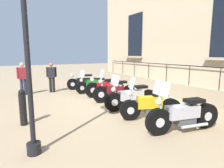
{
  "coord_description": "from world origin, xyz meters",
  "views": [
    {
      "loc": [
        4.23,
        6.68,
        2.04
      ],
      "look_at": [
        0.49,
        0.0,
        0.8
      ],
      "focal_mm": 29.97,
      "sensor_mm": 36.0,
      "label": 1
    }
  ],
  "objects": [
    {
      "name": "pedestrian_walking",
      "position": [
        3.61,
        -3.42,
        0.92
      ],
      "size": [
        0.53,
        0.26,
        1.63
      ],
      "color": "#23283D",
      "rests_on": "ground_plane"
    },
    {
      "name": "motorcycle_maroon",
      "position": [
        0.3,
        -0.06,
        0.47
      ],
      "size": [
        1.98,
        0.77,
        1.41
      ],
      "color": "black",
      "rests_on": "ground_plane"
    },
    {
      "name": "ground_plane",
      "position": [
        0.0,
        0.0,
        0.0
      ],
      "size": [
        60.0,
        60.0,
        0.0
      ],
      "primitive_type": "plane",
      "color": "tan"
    },
    {
      "name": "motorcycle_black",
      "position": [
        0.42,
        -3.46,
        0.4
      ],
      "size": [
        1.94,
        0.83,
        1.04
      ],
      "color": "black",
      "rests_on": "ground_plane"
    },
    {
      "name": "motorcycle_silver",
      "position": [
        0.29,
        3.47,
        0.44
      ],
      "size": [
        2.19,
        0.84,
        1.37
      ],
      "color": "black",
      "rests_on": "ground_plane"
    },
    {
      "name": "pedestrian_standing",
      "position": [
        2.22,
        -3.49,
        0.88
      ],
      "size": [
        0.51,
        0.31,
        1.58
      ],
      "color": "black",
      "rests_on": "ground_plane"
    },
    {
      "name": "building_facade",
      "position": [
        -2.98,
        -0.0,
        4.08
      ],
      "size": [
        0.82,
        12.73,
        8.39
      ],
      "color": "#C6B28E",
      "rests_on": "ground_plane"
    },
    {
      "name": "bollard",
      "position": [
        3.93,
        0.92,
        0.53
      ],
      "size": [
        0.2,
        0.2,
        1.06
      ],
      "color": "black",
      "rests_on": "ground_plane"
    },
    {
      "name": "motorcycle_red",
      "position": [
        0.2,
        -1.21,
        0.43
      ],
      "size": [
        1.98,
        0.67,
        1.05
      ],
      "color": "black",
      "rests_on": "ground_plane"
    },
    {
      "name": "motorcycle_yellow",
      "position": [
        0.42,
        2.32,
        0.42
      ],
      "size": [
        1.89,
        0.9,
        1.36
      ],
      "color": "black",
      "rests_on": "ground_plane"
    },
    {
      "name": "motorcycle_green",
      "position": [
        0.32,
        -2.25,
        0.44
      ],
      "size": [
        2.02,
        0.69,
        1.21
      ],
      "color": "black",
      "rests_on": "ground_plane"
    },
    {
      "name": "motorcycle_white",
      "position": [
        0.32,
        1.18,
        0.45
      ],
      "size": [
        2.14,
        0.76,
        1.31
      ],
      "color": "black",
      "rests_on": "ground_plane"
    }
  ]
}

